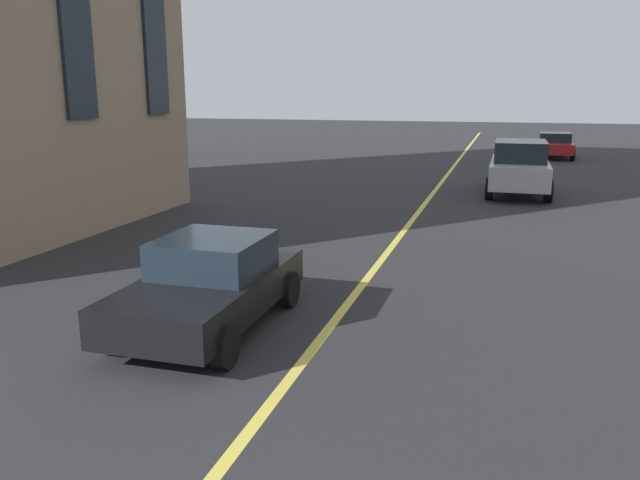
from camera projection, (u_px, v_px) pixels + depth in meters
lane_centre_line at (416, 216)px, 18.61m from camera, size 80.00×0.16×0.01m
car_red_parked_a at (554, 145)px, 34.74m from camera, size 4.40×1.95×1.37m
car_black_near at (210, 283)px, 9.72m from camera, size 3.90×1.89×1.40m
car_silver_parked_b at (519, 167)px, 22.38m from camera, size 4.70×2.14×1.88m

